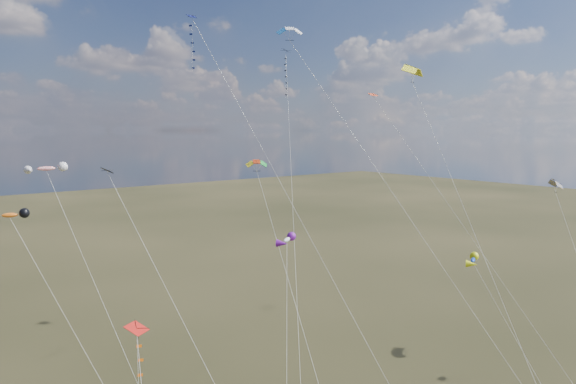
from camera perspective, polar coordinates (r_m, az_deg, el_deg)
diamond_black_high at (r=63.47m, az=-0.15°, el=11.41°), size 16.29×22.94×34.55m
diamond_navy_tall at (r=47.02m, az=-8.90°, el=13.25°), size 9.40×19.82×34.68m
diamond_black_mid at (r=38.71m, az=-14.84°, el=-7.34°), size 7.30×9.71×21.74m
diamond_red_low at (r=28.02m, az=-16.20°, el=-19.10°), size 2.79×8.50×14.84m
diamond_orange_center at (r=47.12m, az=17.35°, el=-1.17°), size 9.50×18.38×27.86m
parafoil_yellow at (r=42.87m, az=13.76°, el=13.22°), size 3.57×17.76×30.11m
parafoil_blue_white at (r=50.20m, az=0.36°, el=17.48°), size 8.02×26.57×34.53m
parafoil_striped at (r=62.76m, az=27.66°, el=0.99°), size 6.78×11.33×19.62m
parafoil_tricolor at (r=46.19m, az=-3.43°, el=3.13°), size 3.44×15.12×22.12m
novelty_orange_black at (r=51.82m, az=-28.48°, el=-2.36°), size 7.16×12.74×17.50m
novelty_white_purple at (r=43.79m, az=-0.12°, el=-5.44°), size 7.78×9.27×15.63m
novelty_redwhite_stripe at (r=55.36m, az=-25.25°, el=2.30°), size 5.17×18.26×21.30m
novelty_blue_yellow at (r=44.66m, az=19.92°, el=-7.21°), size 4.36×8.70×14.39m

